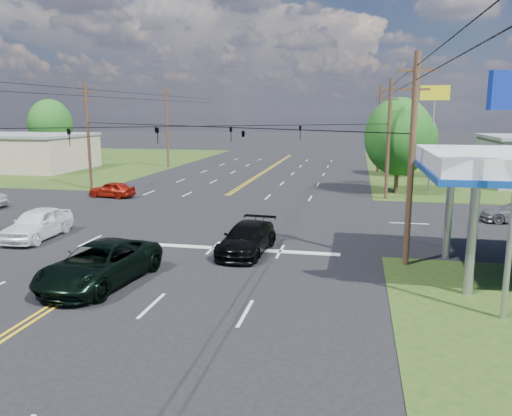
% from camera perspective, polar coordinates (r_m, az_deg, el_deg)
% --- Properties ---
extents(ground, '(280.00, 280.00, 0.00)m').
position_cam_1_polar(ground, '(34.46, -6.75, -0.76)').
color(ground, black).
rests_on(ground, ground).
extents(grass_nw, '(46.00, 48.00, 0.03)m').
position_cam_1_polar(grass_nw, '(78.94, -23.99, 4.97)').
color(grass_nw, '#273E13').
rests_on(grass_nw, ground).
extents(stop_bar, '(10.00, 0.50, 0.02)m').
position_cam_1_polar(stop_bar, '(25.64, -1.66, -4.78)').
color(stop_bar, silver).
rests_on(stop_bar, ground).
extents(retail_nw, '(16.00, 11.00, 4.00)m').
position_cam_1_polar(retail_nw, '(67.79, -25.53, 5.71)').
color(retail_nw, tan).
rests_on(retail_nw, ground).
extents(pole_se, '(1.60, 0.28, 9.50)m').
position_cam_1_polar(pole_se, '(23.24, 17.35, 5.43)').
color(pole_se, '#41261B').
rests_on(pole_se, ground).
extents(pole_nw, '(1.60, 0.28, 9.50)m').
position_cam_1_polar(pole_nw, '(47.40, -18.63, 7.93)').
color(pole_nw, '#41261B').
rests_on(pole_nw, ground).
extents(pole_ne, '(1.60, 0.28, 9.50)m').
position_cam_1_polar(pole_ne, '(41.15, 14.90, 7.76)').
color(pole_ne, '#41261B').
rests_on(pole_ne, ground).
extents(pole_left_far, '(1.60, 0.28, 10.00)m').
position_cam_1_polar(pole_left_far, '(64.54, -10.14, 9.21)').
color(pole_left_far, '#41261B').
rests_on(pole_left_far, ground).
extents(pole_right_far, '(1.60, 0.28, 10.00)m').
position_cam_1_polar(pole_right_far, '(60.10, 13.90, 8.95)').
color(pole_right_far, '#41261B').
rests_on(pole_right_far, ground).
extents(span_wire_signals, '(26.00, 18.00, 1.13)m').
position_cam_1_polar(span_wire_signals, '(33.76, -6.98, 9.26)').
color(span_wire_signals, black).
rests_on(span_wire_signals, ground).
extents(power_lines, '(26.04, 100.00, 0.64)m').
position_cam_1_polar(power_lines, '(31.90, -8.25, 13.81)').
color(power_lines, black).
rests_on(power_lines, ground).
extents(tree_right_a, '(5.70, 5.70, 8.18)m').
position_cam_1_polar(tree_right_a, '(44.21, 15.99, 7.84)').
color(tree_right_a, '#41261B').
rests_on(tree_right_a, ground).
extents(tree_right_b, '(4.94, 4.94, 7.09)m').
position_cam_1_polar(tree_right_b, '(56.40, 17.60, 7.68)').
color(tree_right_b, '#41261B').
rests_on(tree_right_b, ground).
extents(tree_far_l, '(6.08, 6.08, 8.72)m').
position_cam_1_polar(tree_far_l, '(76.95, -22.45, 8.84)').
color(tree_far_l, '#41261B').
rests_on(tree_far_l, ground).
extents(pickup_dkgreen, '(3.54, 6.36, 1.68)m').
position_cam_1_polar(pickup_dkgreen, '(21.43, -17.42, -6.14)').
color(pickup_dkgreen, black).
rests_on(pickup_dkgreen, ground).
extents(suv_black, '(2.47, 5.27, 1.49)m').
position_cam_1_polar(suv_black, '(24.89, -1.02, -3.49)').
color(suv_black, black).
rests_on(suv_black, ground).
extents(pickup_white, '(2.25, 5.07, 1.70)m').
position_cam_1_polar(pickup_white, '(30.22, -23.70, -1.64)').
color(pickup_white, white).
rests_on(pickup_white, ground).
extents(sedan_red, '(3.98, 1.98, 1.30)m').
position_cam_1_polar(sedan_red, '(42.76, -16.16, 2.05)').
color(sedan_red, '#9D180B').
rests_on(sedan_red, ground).
extents(polesign_ne, '(2.53, 0.56, 9.18)m').
position_cam_1_polar(polesign_ne, '(46.78, 19.66, 10.75)').
color(polesign_ne, '#A5A5AA').
rests_on(polesign_ne, ground).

